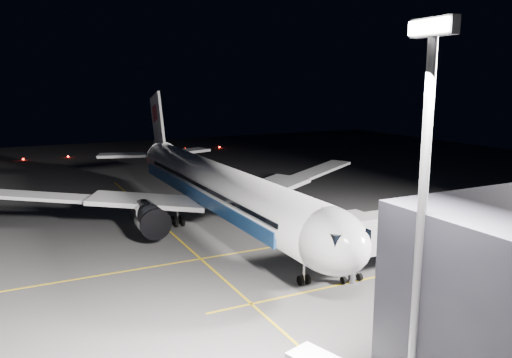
{
  "coord_description": "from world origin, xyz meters",
  "views": [
    {
      "loc": [
        56.52,
        -22.83,
        17.93
      ],
      "look_at": [
        1.29,
        4.78,
        6.0
      ],
      "focal_mm": 35.0,
      "sensor_mm": 36.0,
      "label": 1
    }
  ],
  "objects_px": {
    "floodlight_mast_south": "(422,206)",
    "baggage_tug": "(296,197)",
    "jet_bridge": "(463,216)",
    "safety_cone_b": "(256,226)",
    "safety_cone_a": "(268,233)",
    "safety_cone_c": "(300,220)",
    "airliner": "(214,186)"
  },
  "relations": [
    {
      "from": "floodlight_mast_south",
      "to": "baggage_tug",
      "type": "relative_size",
      "value": 6.77
    },
    {
      "from": "jet_bridge",
      "to": "safety_cone_b",
      "type": "relative_size",
      "value": 52.98
    },
    {
      "from": "safety_cone_a",
      "to": "safety_cone_c",
      "type": "xyz_separation_m",
      "value": [
        -3.3,
        6.45,
        0.0
      ]
    },
    {
      "from": "safety_cone_a",
      "to": "airliner",
      "type": "bearing_deg",
      "value": -150.52
    },
    {
      "from": "safety_cone_b",
      "to": "safety_cone_c",
      "type": "relative_size",
      "value": 0.96
    },
    {
      "from": "safety_cone_a",
      "to": "jet_bridge",
      "type": "bearing_deg",
      "value": 41.3
    },
    {
      "from": "airliner",
      "to": "jet_bridge",
      "type": "xyz_separation_m",
      "value": [
        23.08,
        18.06,
        -0.58
      ]
    },
    {
      "from": "floodlight_mast_south",
      "to": "baggage_tug",
      "type": "height_order",
      "value": "floodlight_mast_south"
    },
    {
      "from": "airliner",
      "to": "baggage_tug",
      "type": "bearing_deg",
      "value": 110.4
    },
    {
      "from": "safety_cone_b",
      "to": "safety_cone_c",
      "type": "distance_m",
      "value": 6.45
    },
    {
      "from": "airliner",
      "to": "baggage_tug",
      "type": "relative_size",
      "value": 20.11
    },
    {
      "from": "airliner",
      "to": "baggage_tug",
      "type": "height_order",
      "value": "airliner"
    },
    {
      "from": "jet_bridge",
      "to": "safety_cone_b",
      "type": "height_order",
      "value": "jet_bridge"
    },
    {
      "from": "floodlight_mast_south",
      "to": "safety_cone_c",
      "type": "height_order",
      "value": "floodlight_mast_south"
    },
    {
      "from": "baggage_tug",
      "to": "safety_cone_a",
      "type": "relative_size",
      "value": 4.61
    },
    {
      "from": "jet_bridge",
      "to": "safety_cone_a",
      "type": "distance_m",
      "value": 21.72
    },
    {
      "from": "floodlight_mast_south",
      "to": "safety_cone_a",
      "type": "height_order",
      "value": "floodlight_mast_south"
    },
    {
      "from": "floodlight_mast_south",
      "to": "safety_cone_a",
      "type": "xyz_separation_m",
      "value": [
        -34.0,
        10.01,
        -12.04
      ]
    },
    {
      "from": "floodlight_mast_south",
      "to": "airliner",
      "type": "bearing_deg",
      "value": 171.67
    },
    {
      "from": "airliner",
      "to": "safety_cone_c",
      "type": "height_order",
      "value": "airliner"
    },
    {
      "from": "jet_bridge",
      "to": "safety_cone_b",
      "type": "bearing_deg",
      "value": -143.77
    },
    {
      "from": "safety_cone_a",
      "to": "safety_cone_c",
      "type": "height_order",
      "value": "safety_cone_c"
    },
    {
      "from": "safety_cone_b",
      "to": "safety_cone_a",
      "type": "bearing_deg",
      "value": 0.0
    },
    {
      "from": "airliner",
      "to": "safety_cone_a",
      "type": "height_order",
      "value": "airliner"
    },
    {
      "from": "airliner",
      "to": "safety_cone_a",
      "type": "distance_m",
      "value": 9.46
    },
    {
      "from": "safety_cone_a",
      "to": "safety_cone_b",
      "type": "relative_size",
      "value": 1.02
    },
    {
      "from": "airliner",
      "to": "safety_cone_c",
      "type": "bearing_deg",
      "value": 70.12
    },
    {
      "from": "jet_bridge",
      "to": "safety_cone_a",
      "type": "xyz_separation_m",
      "value": [
        -16.0,
        -14.06,
        -4.25
      ]
    },
    {
      "from": "safety_cone_b",
      "to": "airliner",
      "type": "bearing_deg",
      "value": -134.24
    },
    {
      "from": "baggage_tug",
      "to": "safety_cone_c",
      "type": "height_order",
      "value": "baggage_tug"
    },
    {
      "from": "safety_cone_b",
      "to": "floodlight_mast_south",
      "type": "bearing_deg",
      "value": -15.07
    },
    {
      "from": "floodlight_mast_south",
      "to": "safety_cone_b",
      "type": "distance_m",
      "value": 40.35
    }
  ]
}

